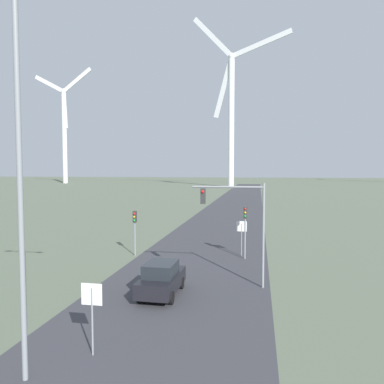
% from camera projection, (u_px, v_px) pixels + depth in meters
% --- Properties ---
extents(road_surface, '(10.00, 240.00, 0.01)m').
position_uv_depth(road_surface, '(227.00, 219.00, 51.29)').
color(road_surface, '#38383D').
rests_on(road_surface, ground).
extents(streetlamp, '(3.55, 0.32, 12.51)m').
position_uv_depth(streetlamp, '(19.00, 144.00, 11.69)').
color(streetlamp, gray).
rests_on(streetlamp, ground).
extents(stop_sign_near, '(0.81, 0.07, 2.69)m').
position_uv_depth(stop_sign_near, '(92.00, 305.00, 13.64)').
color(stop_sign_near, gray).
rests_on(stop_sign_near, ground).
extents(stop_sign_far, '(0.81, 0.07, 2.74)m').
position_uv_depth(stop_sign_far, '(242.00, 232.00, 29.43)').
color(stop_sign_far, gray).
rests_on(stop_sign_far, ground).
extents(traffic_light_post_near_left, '(0.28, 0.34, 3.54)m').
position_uv_depth(traffic_light_post_near_left, '(135.00, 223.00, 29.43)').
color(traffic_light_post_near_left, gray).
rests_on(traffic_light_post_near_left, ground).
extents(traffic_light_post_near_right, '(0.28, 0.34, 4.01)m').
position_uv_depth(traffic_light_post_near_right, '(245.00, 221.00, 28.30)').
color(traffic_light_post_near_right, gray).
rests_on(traffic_light_post_near_right, ground).
extents(traffic_light_mast_overhead, '(4.19, 0.35, 6.05)m').
position_uv_depth(traffic_light_mast_overhead, '(239.00, 213.00, 21.58)').
color(traffic_light_mast_overhead, gray).
rests_on(traffic_light_mast_overhead, ground).
extents(car_approaching, '(1.88, 4.13, 1.83)m').
position_uv_depth(car_approaching, '(161.00, 279.00, 20.22)').
color(car_approaching, black).
rests_on(car_approaching, ground).
extents(wind_turbine_far_left, '(30.89, 4.13, 53.87)m').
position_uv_depth(wind_turbine_far_left, '(64.00, 127.00, 178.42)').
color(wind_turbine_far_left, silver).
rests_on(wind_turbine_far_left, ground).
extents(wind_turbine_left, '(36.97, 13.97, 66.16)m').
position_uv_depth(wind_turbine_left, '(231.00, 106.00, 140.63)').
color(wind_turbine_left, silver).
rests_on(wind_turbine_left, ground).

